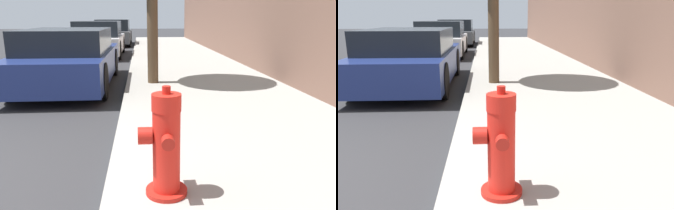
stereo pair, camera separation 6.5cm
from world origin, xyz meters
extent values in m
cube|color=#99968E|center=(3.61, 0.00, 0.06)|extent=(3.22, 40.00, 0.12)
cylinder|color=red|center=(2.49, -0.07, 0.14)|extent=(0.32, 0.32, 0.04)
cylinder|color=red|center=(2.49, -0.07, 0.47)|extent=(0.21, 0.21, 0.63)
cylinder|color=red|center=(2.49, -0.07, 0.84)|extent=(0.22, 0.22, 0.12)
cylinder|color=red|center=(2.49, -0.07, 0.93)|extent=(0.06, 0.06, 0.06)
cylinder|color=red|center=(2.49, -0.21, 0.59)|extent=(0.09, 0.09, 0.09)
cylinder|color=red|center=(2.49, 0.08, 0.59)|extent=(0.09, 0.09, 0.09)
cylinder|color=red|center=(2.34, -0.07, 0.59)|extent=(0.11, 0.13, 0.13)
cube|color=navy|center=(0.82, 4.71, 0.47)|extent=(1.72, 4.09, 0.56)
cube|color=black|center=(0.82, 4.55, 0.98)|extent=(1.58, 2.25, 0.45)
cylinder|color=black|center=(0.04, 5.98, 0.33)|extent=(0.20, 0.67, 0.67)
cylinder|color=black|center=(1.60, 5.98, 0.33)|extent=(0.20, 0.67, 0.67)
cylinder|color=black|center=(0.04, 3.45, 0.33)|extent=(0.20, 0.67, 0.67)
cylinder|color=black|center=(1.60, 3.45, 0.33)|extent=(0.20, 0.67, 0.67)
cube|color=silver|center=(0.76, 10.33, 0.46)|extent=(1.69, 3.90, 0.57)
cube|color=black|center=(0.76, 10.17, 1.02)|extent=(1.55, 2.15, 0.54)
cylinder|color=black|center=(0.00, 11.54, 0.33)|extent=(0.20, 0.65, 0.65)
cylinder|color=black|center=(1.53, 11.54, 0.33)|extent=(0.20, 0.65, 0.65)
cylinder|color=black|center=(0.00, 9.12, 0.33)|extent=(0.20, 0.65, 0.65)
cylinder|color=black|center=(1.53, 9.12, 0.33)|extent=(0.20, 0.65, 0.65)
cube|color=#4C5156|center=(0.91, 15.27, 0.47)|extent=(1.74, 4.00, 0.57)
cube|color=black|center=(0.91, 15.11, 1.03)|extent=(1.60, 2.20, 0.55)
cylinder|color=black|center=(0.11, 16.51, 0.34)|extent=(0.20, 0.68, 0.68)
cylinder|color=black|center=(1.70, 16.51, 0.34)|extent=(0.20, 0.68, 0.68)
cylinder|color=black|center=(0.11, 14.04, 0.34)|extent=(0.20, 0.68, 0.68)
cylinder|color=black|center=(1.70, 14.04, 0.34)|extent=(0.20, 0.68, 0.68)
cylinder|color=brown|center=(2.55, 4.36, 1.59)|extent=(0.22, 0.22, 2.94)
camera|label=1|loc=(2.32, -2.33, 1.44)|focal=35.00mm
camera|label=2|loc=(2.39, -2.34, 1.44)|focal=35.00mm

